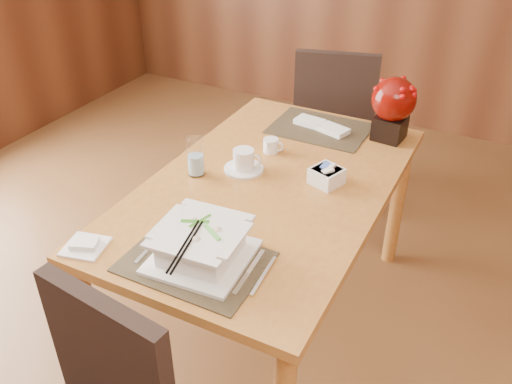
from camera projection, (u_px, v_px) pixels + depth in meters
The scene contains 12 objects.
dining_table at pixel (269, 203), 2.22m from camera, with size 0.90×1.50×0.75m.
placemat_near at pixel (195, 262), 1.75m from camera, with size 0.45×0.33×0.01m, color black.
placemat_far at pixel (320, 128), 2.57m from camera, with size 0.45×0.33×0.01m, color black.
soup_setting at pixel (201, 245), 1.73m from camera, with size 0.32×0.32×0.12m.
coffee_cup at pixel (244, 162), 2.23m from camera, with size 0.16×0.16×0.09m.
water_glass at pixel (195, 157), 2.18m from camera, with size 0.07×0.07×0.16m, color white.
creamer_jug at pixel (271, 145), 2.37m from camera, with size 0.09×0.09×0.06m, color white, non-canonical shape.
sugar_caddy at pixel (327, 176), 2.14m from camera, with size 0.11×0.11×0.07m, color white.
berry_decor at pixel (393, 105), 2.40m from camera, with size 0.20×0.20×0.29m.
napkins_far at pixel (323, 126), 2.56m from camera, with size 0.27×0.10×0.02m, color white, non-canonical shape.
bread_plate at pixel (85, 247), 1.81m from camera, with size 0.13×0.13×0.01m, color white.
far_chair at pixel (334, 120), 3.11m from camera, with size 0.57×0.57×0.99m.
Camera 1 is at (0.79, -1.06, 1.89)m, focal length 38.00 mm.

